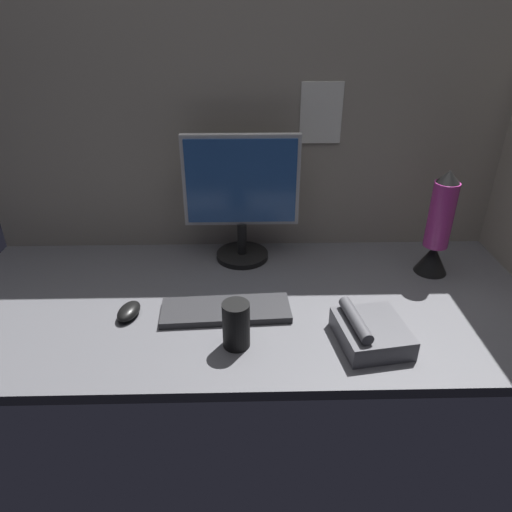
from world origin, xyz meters
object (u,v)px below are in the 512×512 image
Objects in this scene: keyboard at (226,310)px; desk_phone at (370,332)px; mug_black_travel at (236,325)px; lava_lamp at (438,232)px; mouse at (129,311)px; monitor at (241,194)px.

desk_phone reaches higher than keyboard.
mug_black_travel is 35.22cm from desk_phone.
keyboard is at bearing -161.73° from lava_lamp.
desk_phone is (65.94, -12.96, 1.49)cm from mouse.
mug_black_travel is 74.03cm from lava_lamp.
monitor reaches higher than mouse.
mouse is at bearing 168.88° from desk_phone.
mouse is at bearing -133.04° from monitor.
monitor is at bearing 125.27° from desk_phone.
mouse is (-32.31, -34.60, -21.81)cm from monitor.
mouse is (-27.61, -0.79, 0.70)cm from keyboard.
mug_black_travel reaches higher than mouse.
keyboard is at bearing 15.88° from mouse.
monitor is at bearing 78.95° from keyboard.
keyboard is at bearing 160.27° from desk_phone.
lava_lamp reaches higher than keyboard.
mouse is 67.22cm from desk_phone.
mug_black_travel is at bearing -80.21° from keyboard.
monitor is 52.12cm from mouse.
mouse is at bearing 178.50° from keyboard.
monitor is 3.34× the size of mug_black_travel.
keyboard is at bearing -97.91° from monitor.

